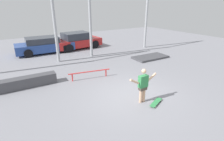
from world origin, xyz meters
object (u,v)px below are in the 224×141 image
parked_car_blue (45,45)px  parked_car_red (77,41)px  manual_pad (150,57)px  grind_box (24,83)px  grind_rail (90,73)px  skateboard (156,102)px  skateboarder (143,84)px

parked_car_blue → parked_car_red: 2.90m
parked_car_blue → manual_pad: bearing=-40.3°
grind_box → manual_pad: 8.72m
grind_box → grind_rail: size_ratio=1.32×
skateboard → skateboarder: bearing=110.0°
skateboard → grind_box: size_ratio=0.29×
skateboarder → grind_box: size_ratio=0.49×
grind_box → parked_car_blue: bearing=69.1°
skateboard → manual_pad: bearing=26.2°
grind_rail → parked_car_blue: (-0.77, 6.96, 0.30)m
skateboarder → parked_car_red: 10.43m
grind_rail → grind_box: bearing=167.3°
skateboarder → grind_box: skateboarder is taller
grind_box → manual_pad: grind_box is taller
skateboarder → skateboard: size_ratio=1.72×
grind_rail → parked_car_blue: 7.01m
grind_box → skateboarder: bearing=-46.1°
parked_car_red → skateboard: bearing=-100.2°
grind_rail → skateboard: bearing=-72.9°
parked_car_blue → grind_rail: bearing=-80.9°
skateboard → grind_rail: bearing=85.2°
grind_box → parked_car_blue: size_ratio=0.65×
skateboard → grind_rail: size_ratio=0.38×
grind_box → grind_rail: 3.24m
skateboard → parked_car_blue: bearing=78.4°
grind_box → grind_rail: bearing=-12.7°
manual_pad → parked_car_blue: parked_car_blue is taller
grind_rail → parked_car_blue: bearing=96.3°
skateboarder → skateboard: (0.38, -0.43, -0.74)m
skateboard → parked_car_red: bearing=63.0°
skateboarder → manual_pad: bearing=45.0°
grind_rail → parked_car_blue: size_ratio=0.49×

